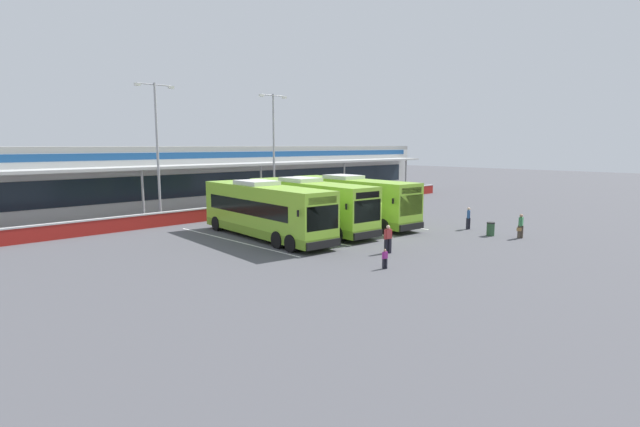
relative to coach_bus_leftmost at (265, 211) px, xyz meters
The scene contains 17 objects.
ground_plane 7.02m from the coach_bus_leftmost, 51.51° to the right, with size 200.00×200.00×0.00m, color #4C4C51.
terminal_building 22.04m from the coach_bus_leftmost, 78.92° to the left, with size 70.00×13.00×6.00m.
red_barrier_wall 10.19m from the coach_bus_leftmost, 65.29° to the left, with size 60.00×0.40×1.10m.
coach_bus_leftmost is the anchor object (origin of this frame).
coach_bus_left_centre 4.10m from the coach_bus_leftmost, ahead, with size 3.82×12.33×3.78m.
coach_bus_centre 8.56m from the coach_bus_leftmost, ahead, with size 3.82×12.33×3.78m.
bay_stripe_far_west 2.82m from the coach_bus_leftmost, 161.72° to the left, with size 0.14×13.00×0.01m, color silver.
bay_stripe_west 2.86m from the coach_bus_leftmost, 17.85° to the left, with size 0.14×13.00×0.01m, color silver.
bay_stripe_mid_west 6.61m from the coach_bus_leftmost, ahead, with size 0.14×13.00×0.01m, color silver.
bay_stripe_centre 10.70m from the coach_bus_leftmost, ahead, with size 0.14×13.00×0.01m, color silver.
pedestrian_with_handbag 16.98m from the coach_bus_leftmost, 44.58° to the right, with size 0.64×0.32×1.62m.
pedestrian_in_dark_coat 8.85m from the coach_bus_leftmost, 75.44° to the right, with size 0.54×0.35×1.62m.
pedestrian_child 10.70m from the coach_bus_leftmost, 93.92° to the right, with size 0.33×0.22×1.00m.
pedestrian_near_bin 14.97m from the coach_bus_leftmost, 31.18° to the right, with size 0.51×0.35×1.62m.
lamp_post_west 12.78m from the coach_bus_leftmost, 97.32° to the left, with size 3.24×0.28×11.00m.
lamp_post_centre 16.47m from the coach_bus_leftmost, 48.73° to the left, with size 3.24×0.28×11.00m.
litter_bin 15.37m from the coach_bus_leftmost, 41.31° to the right, with size 0.54×0.54×0.93m.
Camera 1 is at (-23.77, -19.90, 6.13)m, focal length 27.19 mm.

